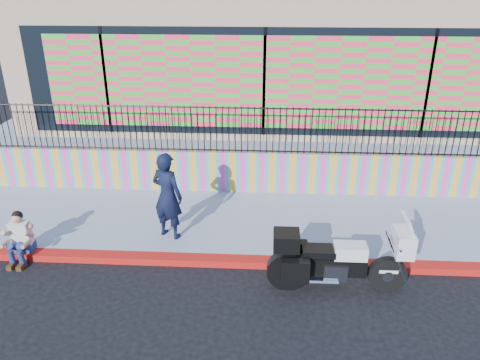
{
  "coord_description": "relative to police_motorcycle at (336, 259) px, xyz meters",
  "views": [
    {
      "loc": [
        0.07,
        -8.05,
        5.48
      ],
      "look_at": [
        -0.46,
        1.2,
        1.37
      ],
      "focal_mm": 35.0,
      "sensor_mm": 36.0,
      "label": 1
    }
  ],
  "objects": [
    {
      "name": "ground",
      "position": [
        -1.42,
        0.69,
        -0.66
      ],
      "size": [
        90.0,
        90.0,
        0.0
      ],
      "primitive_type": "plane",
      "color": "black",
      "rests_on": "ground"
    },
    {
      "name": "red_curb",
      "position": [
        -1.42,
        0.69,
        -0.59
      ],
      "size": [
        16.0,
        0.3,
        0.15
      ],
      "primitive_type": "cube",
      "color": "red",
      "rests_on": "ground"
    },
    {
      "name": "sidewalk",
      "position": [
        -1.42,
        2.34,
        -0.59
      ],
      "size": [
        16.0,
        3.0,
        0.15
      ],
      "primitive_type": "cube",
      "color": "#8C96A8",
      "rests_on": "ground"
    },
    {
      "name": "mural_wall",
      "position": [
        -1.42,
        3.94,
        0.04
      ],
      "size": [
        16.0,
        0.2,
        1.1
      ],
      "primitive_type": "cube",
      "color": "#F13FA0",
      "rests_on": "sidewalk"
    },
    {
      "name": "metal_fence",
      "position": [
        -1.42,
        3.94,
        1.19
      ],
      "size": [
        15.8,
        0.04,
        1.2
      ],
      "primitive_type": null,
      "color": "black",
      "rests_on": "mural_wall"
    },
    {
      "name": "elevated_platform",
      "position": [
        -1.42,
        9.04,
        -0.04
      ],
      "size": [
        16.0,
        10.0,
        1.25
      ],
      "primitive_type": "cube",
      "color": "#8C96A8",
      "rests_on": "ground"
    },
    {
      "name": "storefront_building",
      "position": [
        -1.42,
        8.82,
        2.58
      ],
      "size": [
        14.0,
        8.06,
        4.0
      ],
      "color": "tan",
      "rests_on": "elevated_platform"
    },
    {
      "name": "police_motorcycle",
      "position": [
        0.0,
        0.0,
        0.0
      ],
      "size": [
        2.55,
        0.84,
        1.59
      ],
      "color": "black",
      "rests_on": "ground"
    },
    {
      "name": "police_officer",
      "position": [
        -3.41,
        1.51,
        0.46
      ],
      "size": [
        0.84,
        0.71,
        1.95
      ],
      "primitive_type": "imported",
      "rotation": [
        0.0,
        0.0,
        2.73
      ],
      "color": "black",
      "rests_on": "sidewalk"
    },
    {
      "name": "seated_man",
      "position": [
        -6.33,
        0.56,
        -0.21
      ],
      "size": [
        0.54,
        0.71,
        1.06
      ],
      "color": "navy",
      "rests_on": "ground"
    }
  ]
}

